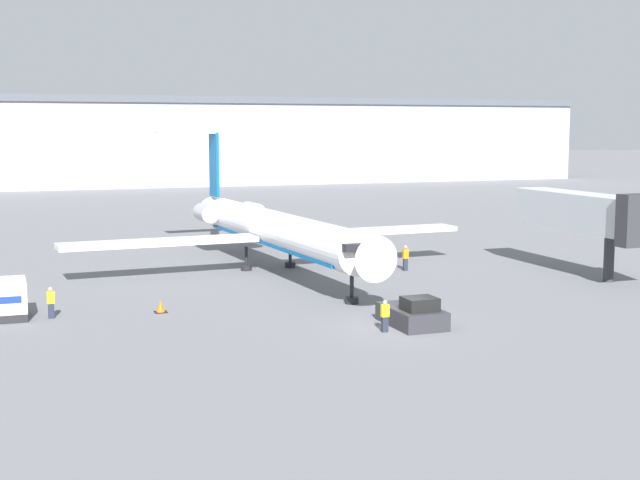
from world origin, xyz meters
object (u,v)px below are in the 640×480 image
object	(u,v)px
airplane_main	(273,228)
luggage_cart	(7,299)
worker_by_wing	(405,257)
traffic_cone_left	(161,307)
pushback_tug	(412,314)
worker_on_apron	(51,302)
jet_bridge	(585,213)
worker_near_tug	(385,316)

from	to	relation	value
airplane_main	luggage_cart	size ratio (longest dim) A/B	10.72
airplane_main	worker_by_wing	xyz separation A→B (m)	(9.11, -3.30, -2.15)
worker_by_wing	traffic_cone_left	size ratio (longest dim) A/B	2.68
traffic_cone_left	airplane_main	bearing A→B (deg)	49.12
pushback_tug	worker_on_apron	size ratio (longest dim) A/B	2.44
airplane_main	pushback_tug	distance (m)	20.09
luggage_cart	traffic_cone_left	bearing A→B (deg)	-8.88
pushback_tug	luggage_cart	distance (m)	22.08
jet_bridge	worker_near_tug	bearing A→B (deg)	-151.24
pushback_tug	traffic_cone_left	size ratio (longest dim) A/B	6.04
luggage_cart	worker_on_apron	world-z (taller)	luggage_cart
pushback_tug	worker_near_tug	distance (m)	2.18
airplane_main	pushback_tug	size ratio (longest dim) A/B	7.56
luggage_cart	jet_bridge	xyz separation A→B (m)	(38.47, 1.09, 3.38)
worker_by_wing	traffic_cone_left	distance (m)	21.25
pushback_tug	worker_on_apron	distance (m)	19.72
pushback_tug	jet_bridge	distance (m)	21.46
worker_near_tug	jet_bridge	size ratio (longest dim) A/B	0.12
worker_by_wing	traffic_cone_left	bearing A→B (deg)	-156.11
worker_on_apron	jet_bridge	size ratio (longest dim) A/B	0.13
worker_by_wing	jet_bridge	bearing A→B (deg)	-29.76
luggage_cart	worker_near_tug	world-z (taller)	luggage_cart
worker_near_tug	worker_on_apron	xyz separation A→B (m)	(-15.84, 9.29, 0.05)
airplane_main	jet_bridge	size ratio (longest dim) A/B	2.37
pushback_tug	luggage_cart	size ratio (longest dim) A/B	1.42
worker_near_tug	worker_on_apron	bearing A→B (deg)	149.63
worker_on_apron	traffic_cone_left	distance (m)	5.96
airplane_main	worker_near_tug	world-z (taller)	airplane_main
luggage_cart	traffic_cone_left	world-z (taller)	luggage_cart
worker_by_wing	traffic_cone_left	xyz separation A→B (m)	(-19.42, -8.60, -0.66)
luggage_cart	jet_bridge	world-z (taller)	jet_bridge
traffic_cone_left	jet_bridge	distance (m)	30.69
airplane_main	worker_near_tug	distance (m)	20.86
pushback_tug	jet_bridge	bearing A→B (deg)	29.28
worker_on_apron	traffic_cone_left	bearing A→B (deg)	-4.42
traffic_cone_left	jet_bridge	bearing A→B (deg)	4.46
worker_on_apron	airplane_main	bearing A→B (deg)	35.21
airplane_main	worker_near_tug	xyz separation A→B (m)	(-0.38, -20.73, -2.28)
airplane_main	worker_on_apron	bearing A→B (deg)	-144.79
pushback_tug	worker_near_tug	xyz separation A→B (m)	(-1.98, -0.87, 0.26)
airplane_main	worker_near_tug	bearing A→B (deg)	-91.05
worker_by_wing	jet_bridge	xyz separation A→B (m)	(10.91, -6.23, 3.46)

